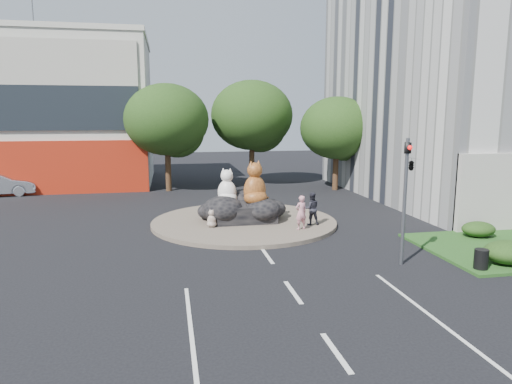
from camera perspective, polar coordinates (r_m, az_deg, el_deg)
The scene contains 17 objects.
ground at distance 15.66m, azimuth 4.66°, elevation -12.40°, with size 120.00×120.00×0.00m, color black.
roundabout_island at distance 24.97m, azimuth -1.50°, elevation -3.75°, with size 10.00×10.00×0.20m, color brown.
rock_plinth at distance 24.85m, azimuth -1.50°, elevation -2.51°, with size 3.20×2.60×0.90m, color black, non-canonical shape.
tree_left at distance 36.05m, azimuth -10.98°, elevation 8.44°, with size 6.46×6.46×8.27m.
tree_mid at distance 38.69m, azimuth -0.45°, elevation 9.13°, with size 6.84×6.84×8.76m.
tree_right at distance 36.47m, azimuth 10.11°, elevation 7.50°, with size 5.70×5.70×7.30m.
hedge_near_green at distance 20.50m, azimuth 29.06°, elevation -6.59°, with size 2.00×1.60×0.90m, color #193711.
hedge_back_green at distance 24.30m, azimuth 26.05°, elevation -4.19°, with size 1.60×1.28×0.72m, color #193711.
traffic_light at distance 18.50m, azimuth 18.51°, elevation 2.15°, with size 0.44×1.24×5.00m.
street_lamp at distance 27.68m, azimuth 26.56°, elevation 5.88°, with size 2.34×0.22×8.06m.
cat_white at distance 24.64m, azimuth -3.65°, elevation 0.76°, with size 1.18×1.02×1.97m, color silver, non-canonical shape.
cat_tabby at distance 24.35m, azimuth -0.15°, elevation 1.18°, with size 1.44×1.25×2.40m, color #BB7F27, non-canonical shape.
kitten_calico at distance 23.45m, azimuth -5.57°, elevation -3.24°, with size 0.56×0.49×0.94m, color silver, non-canonical shape.
kitten_white at distance 24.72m, azimuth 1.80°, elevation -2.70°, with size 0.48×0.42×0.80m, color white, non-canonical shape.
pedestrian_pink at distance 22.88m, azimuth 5.65°, elevation -2.56°, with size 0.63×0.41×1.72m, color #CF8691.
pedestrian_dark at distance 23.93m, azimuth 6.94°, elevation -2.06°, with size 0.83×0.65×1.71m, color #22212A.
litter_bin at distance 19.34m, azimuth 26.32°, elevation -7.52°, with size 0.52×0.52×0.75m, color black.
Camera 1 is at (-3.96, -13.98, 5.85)m, focal length 32.00 mm.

